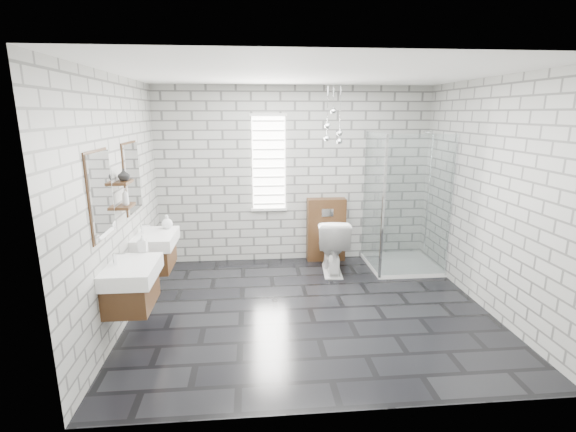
{
  "coord_description": "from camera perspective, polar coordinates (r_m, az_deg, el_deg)",
  "views": [
    {
      "loc": [
        -0.67,
        -4.57,
        2.3
      ],
      "look_at": [
        -0.23,
        0.35,
        1.07
      ],
      "focal_mm": 26.0,
      "sensor_mm": 36.0,
      "label": 1
    }
  ],
  "objects": [
    {
      "name": "floor",
      "position": [
        5.17,
        2.99,
        -12.62
      ],
      "size": [
        4.2,
        3.6,
        0.02
      ],
      "primitive_type": "cube",
      "color": "black",
      "rests_on": "ground"
    },
    {
      "name": "ceiling",
      "position": [
        4.64,
        3.44,
        18.99
      ],
      "size": [
        4.2,
        3.6,
        0.02
      ],
      "primitive_type": "cube",
      "color": "white",
      "rests_on": "wall_back"
    },
    {
      "name": "wall_back",
      "position": [
        6.49,
        0.91,
        5.53
      ],
      "size": [
        4.2,
        0.02,
        2.7
      ],
      "primitive_type": "cube",
      "color": "#A3A39E",
      "rests_on": "floor"
    },
    {
      "name": "wall_front",
      "position": [
        3.0,
        8.17,
        -4.66
      ],
      "size": [
        4.2,
        0.02,
        2.7
      ],
      "primitive_type": "cube",
      "color": "#A3A39E",
      "rests_on": "floor"
    },
    {
      "name": "wall_left",
      "position": [
        4.89,
        -22.1,
        1.71
      ],
      "size": [
        0.02,
        3.6,
        2.7
      ],
      "primitive_type": "cube",
      "color": "#A3A39E",
      "rests_on": "floor"
    },
    {
      "name": "wall_right",
      "position": [
        5.44,
        25.8,
        2.49
      ],
      "size": [
        0.02,
        3.6,
        2.7
      ],
      "primitive_type": "cube",
      "color": "#A3A39E",
      "rests_on": "floor"
    },
    {
      "name": "vanity_left",
      "position": [
        4.45,
        -21.04,
        -7.33
      ],
      "size": [
        0.47,
        0.7,
        1.57
      ],
      "color": "#482C16",
      "rests_on": "wall_left"
    },
    {
      "name": "vanity_right",
      "position": [
        5.44,
        -18.03,
        -3.25
      ],
      "size": [
        0.47,
        0.7,
        1.57
      ],
      "color": "#482C16",
      "rests_on": "wall_left"
    },
    {
      "name": "shelf_lower",
      "position": [
        4.82,
        -21.33,
        1.26
      ],
      "size": [
        0.14,
        0.3,
        0.03
      ],
      "primitive_type": "cube",
      "color": "#482C16",
      "rests_on": "wall_left"
    },
    {
      "name": "shelf_upper",
      "position": [
        4.78,
        -21.6,
        4.3
      ],
      "size": [
        0.14,
        0.3,
        0.03
      ],
      "primitive_type": "cube",
      "color": "#482C16",
      "rests_on": "wall_left"
    },
    {
      "name": "window",
      "position": [
        6.41,
        -2.65,
        7.21
      ],
      "size": [
        0.56,
        0.05,
        1.48
      ],
      "color": "white",
      "rests_on": "wall_back"
    },
    {
      "name": "cistern_panel",
      "position": [
        6.63,
        5.21,
        -1.86
      ],
      "size": [
        0.6,
        0.2,
        1.0
      ],
      "primitive_type": "cube",
      "color": "#482C16",
      "rests_on": "floor"
    },
    {
      "name": "flush_plate",
      "position": [
        6.46,
        5.44,
        0.45
      ],
      "size": [
        0.18,
        0.01,
        0.12
      ],
      "primitive_type": "cube",
      "color": "silver",
      "rests_on": "cistern_panel"
    },
    {
      "name": "shower_enclosure",
      "position": [
        6.41,
        14.96,
        -2.81
      ],
      "size": [
        1.0,
        1.0,
        2.03
      ],
      "color": "white",
      "rests_on": "floor"
    },
    {
      "name": "pendant_cluster",
      "position": [
        6.06,
        6.19,
        11.69
      ],
      "size": [
        0.29,
        0.24,
        0.84
      ],
      "color": "silver",
      "rests_on": "ceiling"
    },
    {
      "name": "toilet",
      "position": [
        6.17,
        6.05,
        -3.98
      ],
      "size": [
        0.53,
        0.84,
        0.82
      ],
      "primitive_type": "imported",
      "rotation": [
        0.0,
        0.0,
        3.05
      ],
      "color": "white",
      "rests_on": "floor"
    },
    {
      "name": "soap_bottle_a",
      "position": [
        4.72,
        -19.28,
        -3.51
      ],
      "size": [
        0.09,
        0.09,
        0.2
      ],
      "primitive_type": "imported",
      "rotation": [
        0.0,
        0.0,
        -0.0
      ],
      "color": "#B2B2B2",
      "rests_on": "vanity_left"
    },
    {
      "name": "soap_bottle_b",
      "position": [
        5.57,
        -16.21,
        -0.75
      ],
      "size": [
        0.18,
        0.18,
        0.18
      ],
      "primitive_type": "imported",
      "rotation": [
        0.0,
        0.0,
        -0.34
      ],
      "color": "#B2B2B2",
      "rests_on": "vanity_right"
    },
    {
      "name": "soap_bottle_c",
      "position": [
        4.79,
        -21.37,
        2.48
      ],
      "size": [
        0.07,
        0.08,
        0.18
      ],
      "primitive_type": "imported",
      "rotation": [
        0.0,
        0.0,
        -0.06
      ],
      "color": "#B2B2B2",
      "rests_on": "shelf_lower"
    },
    {
      "name": "vase",
      "position": [
        4.77,
        -21.54,
        5.27
      ],
      "size": [
        0.15,
        0.15,
        0.13
      ],
      "primitive_type": "imported",
      "rotation": [
        0.0,
        0.0,
        0.22
      ],
      "color": "#B2B2B2",
      "rests_on": "shelf_upper"
    }
  ]
}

